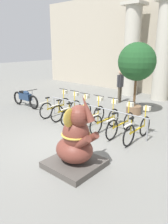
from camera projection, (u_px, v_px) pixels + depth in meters
The scene contains 15 objects.
ground_plane at pixel (59, 144), 6.77m from camera, with size 60.00×60.00×0.00m, color slate.
column_left at pixel (132, 50), 12.66m from camera, with size 1.14×1.14×5.16m.
column_middle at pixel (164, 51), 11.48m from camera, with size 1.14×1.14×5.16m.
bike_rack at pixel (93, 110), 8.13m from camera, with size 4.47×0.05×0.77m.
bicycle_0 at pixel (56, 106), 9.34m from camera, with size 0.48×1.73×1.11m.
bicycle_1 at pixel (67, 109), 8.95m from camera, with size 0.48×1.73×1.11m.
bicycle_2 at pixel (78, 112), 8.49m from camera, with size 0.48×1.73×1.11m.
bicycle_3 at pixel (91, 116), 8.11m from camera, with size 0.48×1.73×1.11m.
bicycle_4 at pixel (106, 119), 7.73m from camera, with size 0.48×1.73×1.11m.
bicycle_5 at pixel (121, 123), 7.33m from camera, with size 0.48×1.73×1.11m.
bicycle_6 at pixel (138, 128), 6.88m from camera, with size 0.48×1.73×1.11m.
elephant_statue at pixel (76, 143), 5.29m from camera, with size 1.25×1.25×1.92m.
motorcycle at pixel (25, 98), 10.66m from camera, with size 1.99×0.55×0.93m.
person_pedestrian at pixel (120, 83), 11.26m from camera, with size 0.23×0.47×1.71m.
potted_tree at pixel (137, 64), 9.03m from camera, with size 1.57×1.57×3.05m.
Camera 1 is at (4.63, -4.16, 2.95)m, focal length 35.00 mm.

